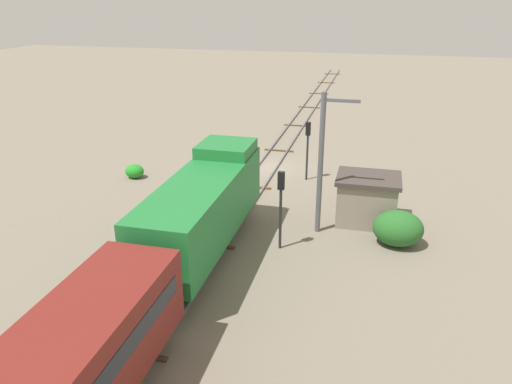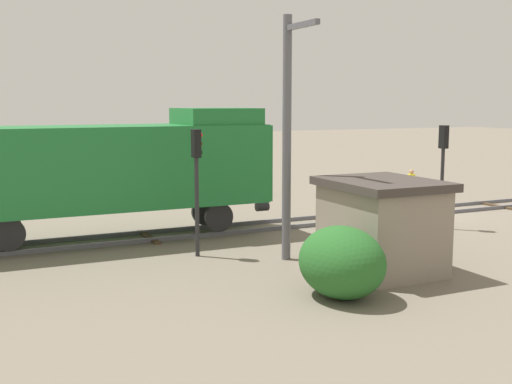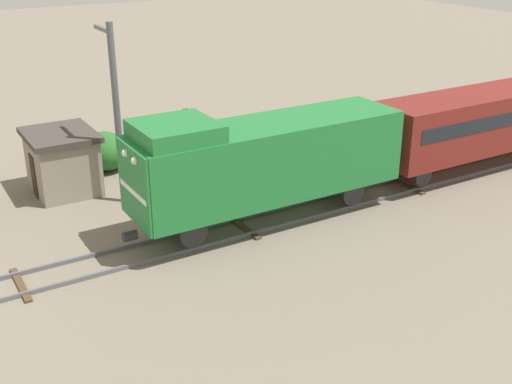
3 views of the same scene
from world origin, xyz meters
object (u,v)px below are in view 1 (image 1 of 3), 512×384
Objects in this scene: traffic_signal_near at (308,140)px; relay_hut at (367,199)px; traffic_signal_mid at (281,196)px; catenary_mast at (322,161)px; locomotive at (204,204)px; worker_near_track at (241,148)px.

relay_hut is at bearing 125.47° from traffic_signal_near.
traffic_signal_mid is 1.18× the size of relay_hut.
catenary_mast is at bearing -124.64° from traffic_signal_mid.
locomotive is 12.36m from traffic_signal_near.
worker_near_track is at bearing -66.44° from traffic_signal_mid.
catenary_mast is at bearing 37.25° from relay_hut.
relay_hut is (-4.30, 6.04, -1.46)m from traffic_signal_near.
relay_hut is (-9.90, 9.04, 0.40)m from worker_near_track.
traffic_signal_near is 2.41× the size of worker_near_track.
traffic_signal_near is 0.54× the size of catenary_mast.
worker_near_track is 0.49× the size of relay_hut.
relay_hut is (-7.50, -5.90, -1.38)m from locomotive.
locomotive is 2.84× the size of traffic_signal_near.
worker_near_track is 0.22× the size of catenary_mast.
locomotive is at bearing 25.75° from traffic_signal_mid.
traffic_signal_mid reaches higher than traffic_signal_near.
traffic_signal_near is 1.17× the size of relay_hut.
traffic_signal_mid is 3.16m from catenary_mast.
worker_near_track is (5.80, -13.30, -1.88)m from traffic_signal_mid.
worker_near_track is at bearing -42.40° from relay_hut.
traffic_signal_near is at bearing -105.01° from locomotive.
traffic_signal_near is (-3.20, -11.94, 0.07)m from locomotive.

